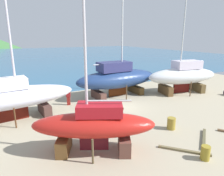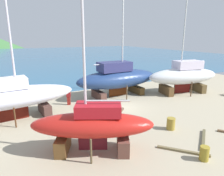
{
  "view_description": "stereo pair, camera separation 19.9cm",
  "coord_description": "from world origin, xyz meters",
  "px_view_note": "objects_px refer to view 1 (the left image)",
  "views": [
    {
      "loc": [
        -10.21,
        -16.59,
        7.07
      ],
      "look_at": [
        -1.24,
        -0.0,
        2.16
      ],
      "focal_mm": 31.97,
      "sensor_mm": 36.0,
      "label": 1
    },
    {
      "loc": [
        -10.04,
        -16.68,
        7.07
      ],
      "look_at": [
        -1.24,
        -0.0,
        2.16
      ],
      "focal_mm": 31.97,
      "sensor_mm": 36.0,
      "label": 2
    }
  ],
  "objects_px": {
    "worker": "(68,97)",
    "barrel_blue_faded": "(171,123)",
    "sailboat_mid_port": "(94,125)",
    "barrel_tipped_center": "(205,153)",
    "sailboat_large_starboard": "(9,97)",
    "sailboat_far_slipway": "(183,75)",
    "sailboat_small_center": "(118,78)"
  },
  "relations": [
    {
      "from": "worker",
      "to": "barrel_blue_faded",
      "type": "distance_m",
      "value": 10.83
    },
    {
      "from": "sailboat_mid_port",
      "to": "barrel_blue_faded",
      "type": "bearing_deg",
      "value": -152.44
    },
    {
      "from": "sailboat_mid_port",
      "to": "barrel_tipped_center",
      "type": "distance_m",
      "value": 6.78
    },
    {
      "from": "barrel_tipped_center",
      "to": "barrel_blue_faded",
      "type": "relative_size",
      "value": 0.93
    },
    {
      "from": "sailboat_large_starboard",
      "to": "barrel_blue_faded",
      "type": "height_order",
      "value": "sailboat_large_starboard"
    },
    {
      "from": "worker",
      "to": "barrel_tipped_center",
      "type": "bearing_deg",
      "value": 40.11
    },
    {
      "from": "barrel_blue_faded",
      "to": "sailboat_far_slipway",
      "type": "bearing_deg",
      "value": 38.9
    },
    {
      "from": "barrel_tipped_center",
      "to": "sailboat_far_slipway",
      "type": "bearing_deg",
      "value": 47.91
    },
    {
      "from": "sailboat_mid_port",
      "to": "worker",
      "type": "bearing_deg",
      "value": -69.66
    },
    {
      "from": "sailboat_small_center",
      "to": "barrel_tipped_center",
      "type": "bearing_deg",
      "value": -99.36
    },
    {
      "from": "sailboat_mid_port",
      "to": "worker",
      "type": "distance_m",
      "value": 9.54
    },
    {
      "from": "sailboat_mid_port",
      "to": "worker",
      "type": "height_order",
      "value": "sailboat_mid_port"
    },
    {
      "from": "sailboat_far_slipway",
      "to": "barrel_tipped_center",
      "type": "relative_size",
      "value": 18.18
    },
    {
      "from": "sailboat_far_slipway",
      "to": "barrel_tipped_center",
      "type": "height_order",
      "value": "sailboat_far_slipway"
    },
    {
      "from": "sailboat_small_center",
      "to": "sailboat_mid_port",
      "type": "xyz_separation_m",
      "value": [
        -7.36,
        -9.89,
        -0.38
      ]
    },
    {
      "from": "barrel_tipped_center",
      "to": "sailboat_large_starboard",
      "type": "bearing_deg",
      "value": 129.94
    },
    {
      "from": "barrel_tipped_center",
      "to": "sailboat_mid_port",
      "type": "bearing_deg",
      "value": 144.19
    },
    {
      "from": "sailboat_small_center",
      "to": "sailboat_mid_port",
      "type": "bearing_deg",
      "value": -127.82
    },
    {
      "from": "sailboat_large_starboard",
      "to": "sailboat_mid_port",
      "type": "relative_size",
      "value": 1.5
    },
    {
      "from": "barrel_tipped_center",
      "to": "barrel_blue_faded",
      "type": "height_order",
      "value": "barrel_blue_faded"
    },
    {
      "from": "sailboat_large_starboard",
      "to": "worker",
      "type": "distance_m",
      "value": 5.86
    },
    {
      "from": "sailboat_large_starboard",
      "to": "worker",
      "type": "height_order",
      "value": "sailboat_large_starboard"
    },
    {
      "from": "sailboat_small_center",
      "to": "sailboat_large_starboard",
      "type": "xyz_separation_m",
      "value": [
        -11.71,
        -2.15,
        -0.09
      ]
    },
    {
      "from": "sailboat_small_center",
      "to": "barrel_blue_faded",
      "type": "relative_size",
      "value": 17.83
    },
    {
      "from": "worker",
      "to": "barrel_tipped_center",
      "type": "distance_m",
      "value": 13.97
    },
    {
      "from": "worker",
      "to": "sailboat_small_center",
      "type": "bearing_deg",
      "value": 116.67
    },
    {
      "from": "barrel_blue_faded",
      "to": "barrel_tipped_center",
      "type": "bearing_deg",
      "value": -106.45
    },
    {
      "from": "sailboat_large_starboard",
      "to": "barrel_blue_faded",
      "type": "xyz_separation_m",
      "value": [
        10.89,
        -7.69,
        -1.66
      ]
    },
    {
      "from": "sailboat_large_starboard",
      "to": "barrel_tipped_center",
      "type": "distance_m",
      "value": 15.25
    },
    {
      "from": "sailboat_mid_port",
      "to": "barrel_blue_faded",
      "type": "relative_size",
      "value": 13.42
    },
    {
      "from": "sailboat_large_starboard",
      "to": "sailboat_far_slipway",
      "type": "bearing_deg",
      "value": -6.83
    },
    {
      "from": "sailboat_large_starboard",
      "to": "sailboat_mid_port",
      "type": "xyz_separation_m",
      "value": [
        4.35,
        -7.74,
        -0.29
      ]
    }
  ]
}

